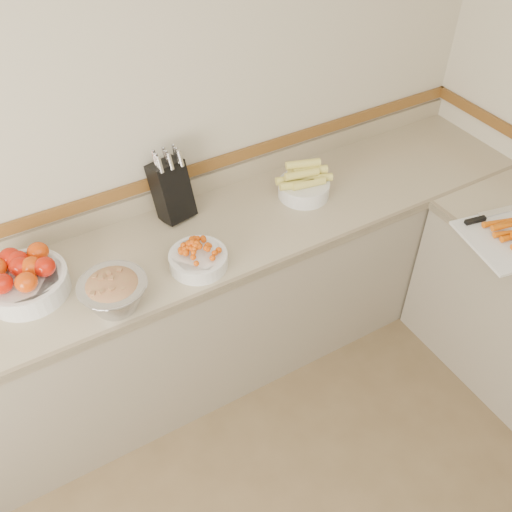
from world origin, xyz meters
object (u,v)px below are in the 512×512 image
cherry_tomato_bowl (198,257)px  rhubarb_bowl (114,292)px  tomato_bowl (25,278)px  corn_bowl (304,185)px  knife_block (171,189)px

cherry_tomato_bowl → rhubarb_bowl: bearing=-173.3°
tomato_bowl → cherry_tomato_bowl: tomato_bowl is taller
tomato_bowl → cherry_tomato_bowl: (0.68, -0.22, -0.03)m
tomato_bowl → corn_bowl: corn_bowl is taller
knife_block → rhubarb_bowl: knife_block is taller
tomato_bowl → corn_bowl: (1.36, -0.02, -0.01)m
knife_block → corn_bowl: (0.63, -0.18, -0.09)m
tomato_bowl → rhubarb_bowl: bearing=-42.7°
rhubarb_bowl → cherry_tomato_bowl: bearing=6.7°
knife_block → corn_bowl: knife_block is taller
rhubarb_bowl → knife_block: bearing=43.8°
knife_block → cherry_tomato_bowl: bearing=-98.1°
corn_bowl → rhubarb_bowl: (-1.07, -0.25, 0.02)m
corn_bowl → rhubarb_bowl: corn_bowl is taller
cherry_tomato_bowl → rhubarb_bowl: rhubarb_bowl is taller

